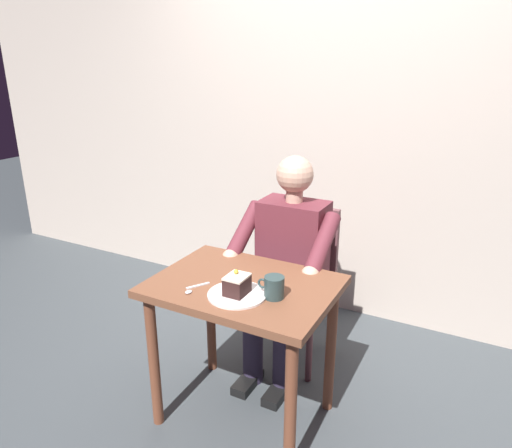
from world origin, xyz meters
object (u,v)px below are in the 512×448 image
(dining_table, at_px, (244,306))
(chair, at_px, (298,277))
(cake_slice, at_px, (237,285))
(dessert_spoon, at_px, (193,289))
(seated_person, at_px, (287,265))
(coffee_cup, at_px, (274,287))

(dining_table, bearing_deg, chair, -90.00)
(cake_slice, height_order, dessert_spoon, cake_slice)
(chair, bearing_deg, seated_person, 90.00)
(dining_table, xyz_separation_m, cake_slice, (-0.04, 0.12, 0.17))
(coffee_cup, relative_size, dessert_spoon, 0.87)
(dining_table, height_order, coffee_cup, coffee_cup)
(coffee_cup, distance_m, dessert_spoon, 0.36)
(seated_person, height_order, coffee_cup, seated_person)
(seated_person, relative_size, coffee_cup, 10.05)
(chair, relative_size, cake_slice, 8.30)
(chair, xyz_separation_m, dessert_spoon, (0.16, 0.81, 0.25))
(cake_slice, height_order, coffee_cup, cake_slice)
(seated_person, bearing_deg, dessert_spoon, 75.91)
(dining_table, xyz_separation_m, dessert_spoon, (0.16, 0.16, 0.12))
(chair, distance_m, dessert_spoon, 0.86)
(chair, bearing_deg, dessert_spoon, 78.83)
(cake_slice, relative_size, coffee_cup, 0.88)
(seated_person, bearing_deg, dining_table, 90.00)
(seated_person, height_order, dessert_spoon, seated_person)
(cake_slice, xyz_separation_m, dessert_spoon, (0.20, 0.04, -0.05))
(dining_table, distance_m, dessert_spoon, 0.26)
(dining_table, distance_m, coffee_cup, 0.25)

